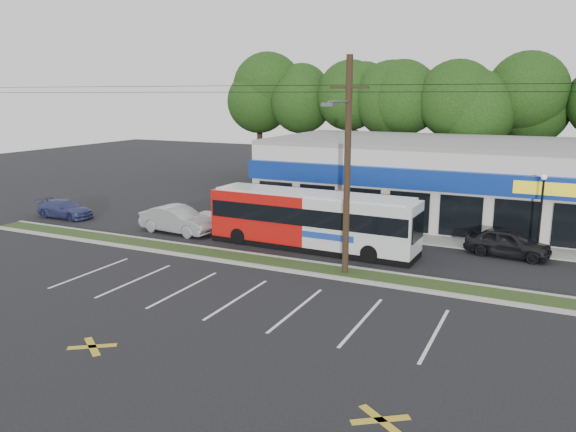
% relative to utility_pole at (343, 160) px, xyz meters
% --- Properties ---
extents(ground, '(120.00, 120.00, 0.00)m').
position_rel_utility_pole_xyz_m(ground, '(-2.83, -0.93, -5.41)').
color(ground, black).
rests_on(ground, ground).
extents(grass_strip, '(40.00, 1.60, 0.12)m').
position_rel_utility_pole_xyz_m(grass_strip, '(-2.83, 0.07, -5.35)').
color(grass_strip, '#1E3214').
rests_on(grass_strip, ground).
extents(curb_south, '(40.00, 0.25, 0.14)m').
position_rel_utility_pole_xyz_m(curb_south, '(-2.83, -0.78, -5.34)').
color(curb_south, '#9E9E93').
rests_on(curb_south, ground).
extents(curb_north, '(40.00, 0.25, 0.14)m').
position_rel_utility_pole_xyz_m(curb_north, '(-2.83, 0.92, -5.34)').
color(curb_north, '#9E9E93').
rests_on(curb_north, ground).
extents(sidewalk, '(32.00, 2.20, 0.10)m').
position_rel_utility_pole_xyz_m(sidewalk, '(2.17, 8.07, -5.36)').
color(sidewalk, '#9E9E93').
rests_on(sidewalk, ground).
extents(strip_mall, '(25.00, 12.55, 5.30)m').
position_rel_utility_pole_xyz_m(strip_mall, '(2.67, 14.99, -2.76)').
color(strip_mall, beige).
rests_on(strip_mall, ground).
extents(utility_pole, '(50.00, 2.77, 10.00)m').
position_rel_utility_pole_xyz_m(utility_pole, '(0.00, 0.00, 0.00)').
color(utility_pole, black).
rests_on(utility_pole, ground).
extents(lamp_post, '(0.30, 0.30, 4.25)m').
position_rel_utility_pole_xyz_m(lamp_post, '(8.17, 7.87, -2.74)').
color(lamp_post, black).
rests_on(lamp_post, ground).
extents(tree_line, '(46.76, 6.76, 11.83)m').
position_rel_utility_pole_xyz_m(tree_line, '(1.17, 25.07, 3.00)').
color(tree_line, black).
rests_on(tree_line, ground).
extents(metrobus, '(11.71, 2.82, 3.13)m').
position_rel_utility_pole_xyz_m(metrobus, '(-3.04, 3.57, -3.76)').
color(metrobus, '#B3120D').
rests_on(metrobus, ground).
extents(car_dark, '(4.47, 2.29, 1.46)m').
position_rel_utility_pole_xyz_m(car_dark, '(6.77, 6.61, -4.69)').
color(car_dark, black).
rests_on(car_dark, ground).
extents(car_silver, '(5.08, 2.16, 1.63)m').
position_rel_utility_pole_xyz_m(car_silver, '(-11.83, 3.29, -4.60)').
color(car_silver, '#999CA0').
rests_on(car_silver, ground).
extents(car_blue, '(4.23, 1.77, 1.22)m').
position_rel_utility_pole_xyz_m(car_blue, '(-21.40, 3.43, -4.80)').
color(car_blue, navy).
rests_on(car_blue, ground).
extents(pedestrian_a, '(0.79, 0.59, 1.96)m').
position_rel_utility_pole_xyz_m(pedestrian_a, '(-0.83, 5.07, -4.43)').
color(pedestrian_a, beige).
rests_on(pedestrian_a, ground).
extents(pedestrian_b, '(0.98, 0.80, 1.88)m').
position_rel_utility_pole_xyz_m(pedestrian_b, '(1.50, 6.38, -4.47)').
color(pedestrian_b, beige).
rests_on(pedestrian_b, ground).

